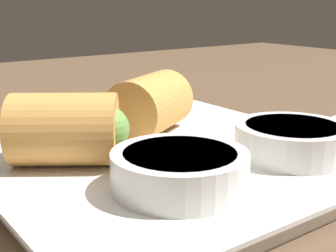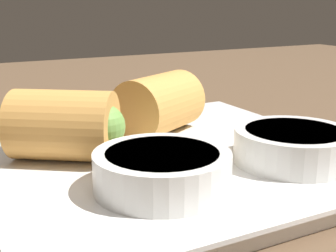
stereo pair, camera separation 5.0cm
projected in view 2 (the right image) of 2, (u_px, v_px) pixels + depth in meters
The scene contains 7 objects.
table_surface at pixel (140, 180), 36.83cm from camera, with size 180.00×140.00×2.00cm.
serving_plate at pixel (168, 161), 36.03cm from camera, with size 27.45×26.69×1.50cm.
roll_front_left at pixel (162, 103), 40.70cm from camera, with size 8.83×7.96×5.09cm.
roll_front_right at pixel (70, 125), 33.50cm from camera, with size 8.88×8.34×5.09cm.
dipping_bowl_near at pixel (162, 169), 28.47cm from camera, with size 8.48×8.48×2.39cm.
dipping_bowl_far at pixel (294, 144), 33.28cm from camera, with size 8.48×8.48×2.39cm.
spoon at pixel (128, 104), 56.10cm from camera, with size 18.05×8.46×1.38cm.
Camera 2 is at (14.15, 31.45, 14.81)cm, focal length 50.00 mm.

